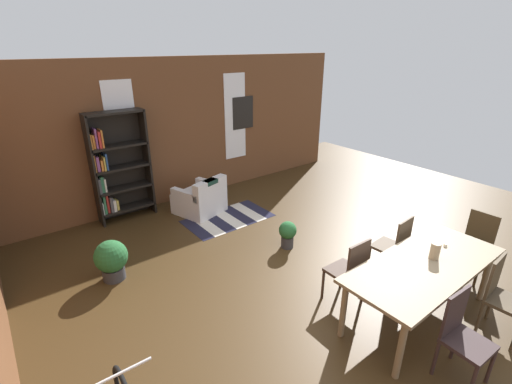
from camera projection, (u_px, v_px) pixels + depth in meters
name	position (u px, v px, depth m)	size (l,w,h in m)	color
ground_plane	(357.00, 305.00, 4.63)	(11.84, 11.84, 0.00)	#3D2B15
back_wall_brick	(183.00, 131.00, 7.43)	(8.21, 0.12, 2.91)	brown
window_pane_0	(123.00, 133.00, 6.61)	(0.55, 0.02, 1.89)	white
window_pane_1	(235.00, 117.00, 8.04)	(0.55, 0.02, 1.89)	white
dining_table	(424.00, 269.00, 4.18)	(2.16, 0.91, 0.77)	#7C6A4F
vase_on_table	(435.00, 251.00, 4.21)	(0.11, 0.11, 0.20)	#998466
tealight_candle_0	(445.00, 245.00, 4.49)	(0.04, 0.04, 0.03)	silver
dining_chair_head_right	(476.00, 243.00, 5.07)	(0.41, 0.41, 0.95)	#3E2F1B
dining_chair_near_left	(462.00, 334.00, 3.48)	(0.42, 0.42, 0.95)	#302323
dining_chair_far_right	(394.00, 245.00, 5.02)	(0.43, 0.43, 0.95)	#4A3B2B
dining_chair_far_left	(350.00, 270.00, 4.47)	(0.41, 0.41, 0.95)	#3B2C23
dining_chair_near_right	(502.00, 295.00, 4.02)	(0.42, 0.42, 0.95)	#463826
bookshelf_tall	(117.00, 168.00, 6.55)	(1.03, 0.33, 2.05)	black
armchair_white	(201.00, 199.00, 7.07)	(1.00, 1.00, 0.75)	silver
potted_plant_by_shelf	(288.00, 233.00, 5.85)	(0.29, 0.29, 0.46)	#333338
potted_plant_corner	(111.00, 259.00, 5.03)	(0.46, 0.46, 0.60)	#333338
striped_rug	(228.00, 218.00, 6.91)	(1.64, 0.94, 0.01)	#1E1E33
framed_picture	(243.00, 113.00, 8.13)	(0.56, 0.03, 0.72)	black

